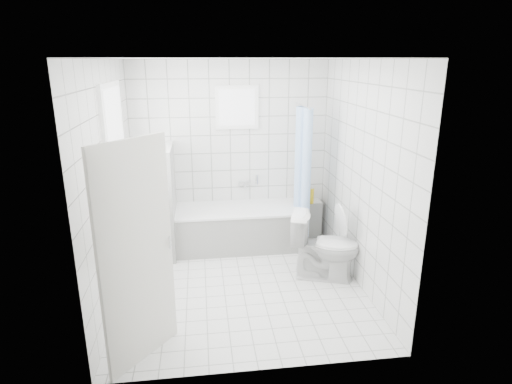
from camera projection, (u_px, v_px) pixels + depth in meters
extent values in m
plane|color=white|center=(242.00, 284.00, 5.15)|extent=(3.00, 3.00, 0.00)
plane|color=white|center=(239.00, 58.00, 4.38)|extent=(3.00, 3.00, 0.00)
cube|color=white|center=(231.00, 153.00, 6.18)|extent=(2.80, 0.02, 2.60)
cube|color=white|center=(259.00, 232.00, 3.34)|extent=(2.80, 0.02, 2.60)
cube|color=white|center=(111.00, 185.00, 4.59)|extent=(0.02, 3.00, 2.60)
cube|color=white|center=(361.00, 176.00, 4.94)|extent=(0.02, 3.00, 2.60)
cube|color=white|center=(117.00, 152.00, 4.79)|extent=(0.01, 0.90, 1.40)
cube|color=white|center=(237.00, 108.00, 5.96)|extent=(0.50, 0.01, 0.50)
cube|color=white|center=(127.00, 214.00, 5.01)|extent=(0.18, 1.02, 0.08)
cube|color=silver|center=(137.00, 256.00, 3.62)|extent=(0.54, 0.64, 2.00)
cube|color=white|center=(240.00, 228.00, 6.14)|extent=(1.81, 0.75, 0.55)
cube|color=white|center=(240.00, 209.00, 6.06)|extent=(1.83, 0.77, 0.03)
cube|color=white|center=(169.00, 201.00, 5.83)|extent=(0.15, 0.85, 1.50)
cube|color=white|center=(307.00, 218.00, 6.51)|extent=(0.40, 0.24, 0.55)
imported|color=white|center=(325.00, 246.00, 5.20)|extent=(0.92, 0.70, 0.83)
cylinder|color=silver|center=(303.00, 106.00, 5.72)|extent=(0.02, 0.80, 0.02)
cube|color=silver|center=(245.00, 183.00, 6.30)|extent=(0.18, 0.06, 0.06)
imported|color=#329DE5|center=(125.00, 207.00, 4.79)|extent=(0.13, 0.13, 0.21)
imported|color=pink|center=(131.00, 196.00, 5.23)|extent=(0.10, 0.10, 0.18)
imported|color=#BBBDC2|center=(129.00, 195.00, 5.10)|extent=(0.13, 0.13, 0.28)
imported|color=#DB55B3|center=(121.00, 210.00, 4.59)|extent=(0.15, 0.15, 0.29)
imported|color=white|center=(127.00, 204.00, 4.96)|extent=(0.13, 0.13, 0.16)
cylinder|color=green|center=(305.00, 196.00, 6.32)|extent=(0.06, 0.06, 0.21)
cylinder|color=yellow|center=(312.00, 196.00, 6.31)|extent=(0.06, 0.06, 0.23)
cylinder|color=red|center=(303.00, 194.00, 6.41)|extent=(0.06, 0.06, 0.24)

